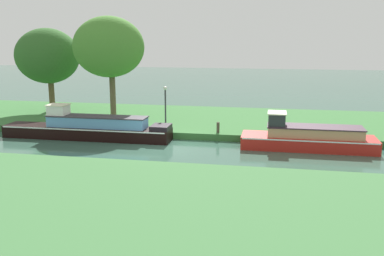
# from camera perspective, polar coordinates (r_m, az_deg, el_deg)

# --- Properties ---
(ground_plane) EXTENTS (120.00, 120.00, 0.00)m
(ground_plane) POSITION_cam_1_polar(r_m,az_deg,el_deg) (24.04, -3.84, -2.55)
(ground_plane) COLOR #355949
(riverbank_far) EXTENTS (72.00, 10.00, 0.40)m
(riverbank_far) POSITION_cam_1_polar(r_m,az_deg,el_deg) (30.65, -0.55, 1.05)
(riverbank_far) COLOR #346A32
(riverbank_far) RESTS_ON ground_plane
(riverbank_near) EXTENTS (72.00, 10.00, 0.40)m
(riverbank_near) POSITION_cam_1_polar(r_m,az_deg,el_deg) (15.86, -12.16, -9.89)
(riverbank_near) COLOR #3C6F3B
(riverbank_near) RESTS_ON ground_plane
(red_barge) EXTENTS (7.18, 2.05, 1.98)m
(red_barge) POSITION_cam_1_polar(r_m,az_deg,el_deg) (24.39, 15.02, -1.26)
(red_barge) COLOR #B02019
(red_barge) RESTS_ON ground_plane
(black_narrowboat) EXTENTS (10.26, 1.61, 2.03)m
(black_narrowboat) POSITION_cam_1_polar(r_m,az_deg,el_deg) (26.59, -13.33, -0.05)
(black_narrowboat) COLOR black
(black_narrowboat) RESTS_ON ground_plane
(willow_tree_left) EXTENTS (4.99, 3.64, 6.23)m
(willow_tree_left) POSITION_cam_1_polar(r_m,az_deg,el_deg) (34.51, -18.56, 8.96)
(willow_tree_left) COLOR brown
(willow_tree_left) RESTS_ON riverbank_far
(willow_tree_centre) EXTENTS (4.99, 3.23, 6.97)m
(willow_tree_centre) POSITION_cam_1_polar(r_m,az_deg,el_deg) (30.13, -10.98, 10.40)
(willow_tree_centre) COLOR brown
(willow_tree_centre) RESTS_ON riverbank_far
(lamp_post) EXTENTS (0.24, 0.24, 2.59)m
(lamp_post) POSITION_cam_1_polar(r_m,az_deg,el_deg) (27.12, -3.53, 3.56)
(lamp_post) COLOR #333338
(lamp_post) RESTS_ON riverbank_far
(mooring_post_near) EXTENTS (0.18, 0.18, 0.62)m
(mooring_post_near) POSITION_cam_1_polar(r_m,az_deg,el_deg) (25.81, 3.45, 0.09)
(mooring_post_near) COLOR #453F30
(mooring_post_near) RESTS_ON riverbank_far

